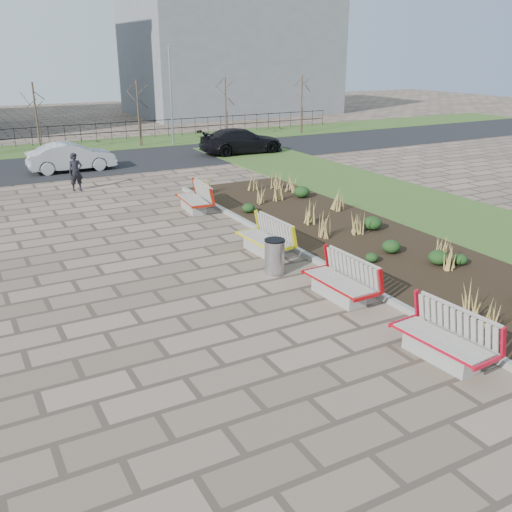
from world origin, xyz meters
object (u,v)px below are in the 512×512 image
bench_a (442,337)px  bench_c (263,237)px  car_black (241,141)px  litter_bin (275,257)px  bench_b (339,279)px  lamp_east (171,96)px  bench_d (193,198)px  car_silver (71,157)px  pedestrian (76,172)px

bench_a → bench_c: same height
car_black → bench_a: bearing=164.6°
litter_bin → car_black: size_ratio=0.20×
bench_b → lamp_east: lamp_east is taller
bench_d → bench_a: bearing=-85.3°
bench_c → car_silver: car_silver is taller
bench_a → bench_c: (0.00, 7.10, 0.00)m
litter_bin → pedestrian: size_ratio=0.59×
bench_a → pedestrian: (-3.13, 17.99, 0.31)m
bench_a → car_silver: (-2.43, 22.35, 0.22)m
pedestrian → bench_d: bearing=-61.1°
bench_b → car_black: (7.36, 19.51, 0.24)m
bench_b → bench_c: (0.00, 3.75, 0.00)m
bench_b → litter_bin: (-0.56, 2.14, -0.02)m
bench_a → car_silver: bearing=91.6°
car_silver → car_black: size_ratio=0.86×
bench_c → bench_b: bearing=-91.9°
bench_d → lamp_east: 16.28m
bench_a → bench_b: size_ratio=1.00×
pedestrian → lamp_east: lamp_east is taller
car_silver → litter_bin: bearing=-172.7°
bench_a → lamp_east: size_ratio=0.35×
pedestrian → bench_b: bearing=-78.9°
bench_c → car_silver: bearing=97.1°
bench_c → car_black: (7.36, 15.76, 0.24)m
pedestrian → car_silver: 4.42m
lamp_east → car_silver: bearing=-143.7°
bench_b → pedestrian: bearing=100.1°
bench_a → car_black: size_ratio=0.43×
car_black → lamp_east: size_ratio=0.82×
bench_c → bench_d: size_ratio=1.00×
car_black → bench_d: bearing=147.0°
bench_d → car_silver: bearing=108.6°
bench_a → litter_bin: size_ratio=2.17×
litter_bin → bench_d: bearing=85.5°
bench_a → bench_c: size_ratio=1.00×
litter_bin → car_black: 19.09m
bench_a → bench_b: bearing=85.4°
bench_a → bench_b: 3.36m
car_silver → pedestrian: bearing=171.8°
bench_c → car_black: bearing=63.0°
bench_d → car_silver: car_silver is taller
bench_b → car_silver: (-2.43, 19.00, 0.22)m
bench_c → pedestrian: 11.33m
bench_b → litter_bin: bench_b is taller
pedestrian → car_black: pedestrian is taller
pedestrian → lamp_east: size_ratio=0.27×
bench_d → car_black: car_black is taller
bench_b → litter_bin: bearing=102.6°
bench_a → lamp_east: 28.37m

